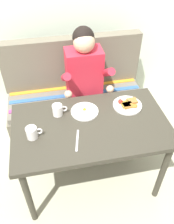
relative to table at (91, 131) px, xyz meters
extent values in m
plane|color=#A9A88C|center=(0.00, 0.00, -0.65)|extent=(8.00, 8.00, 0.00)
cube|color=#353228|center=(0.00, 0.00, 0.06)|extent=(1.20, 0.70, 0.04)
cylinder|color=#353228|center=(-0.54, -0.29, -0.30)|extent=(0.05, 0.05, 0.69)
cylinder|color=#353228|center=(0.54, -0.29, -0.30)|extent=(0.05, 0.05, 0.69)
cylinder|color=#353228|center=(-0.54, 0.29, -0.30)|extent=(0.05, 0.05, 0.69)
cylinder|color=#353228|center=(0.54, 0.29, -0.30)|extent=(0.05, 0.05, 0.69)
cube|color=#665F4F|center=(0.00, 0.72, -0.45)|extent=(1.44, 0.56, 0.40)
cube|color=#6A665B|center=(0.00, 0.72, -0.22)|extent=(1.40, 0.52, 0.06)
cube|color=#665F4F|center=(0.00, 0.94, 0.08)|extent=(1.44, 0.12, 0.54)
cube|color=#93387A|center=(0.00, 0.58, -0.18)|extent=(1.38, 0.05, 0.01)
cube|color=#336099|center=(0.00, 0.72, -0.18)|extent=(1.38, 0.05, 0.01)
cube|color=orange|center=(0.00, 0.86, -0.18)|extent=(1.38, 0.05, 0.01)
cube|color=red|center=(0.07, 0.66, 0.11)|extent=(0.34, 0.22, 0.48)
sphere|color=#DBAD89|center=(0.07, 0.64, 0.44)|extent=(0.19, 0.19, 0.19)
sphere|color=black|center=(0.07, 0.67, 0.47)|extent=(0.19, 0.19, 0.19)
cylinder|color=red|center=(-0.12, 0.52, 0.18)|extent=(0.07, 0.29, 0.23)
cylinder|color=red|center=(0.26, 0.52, 0.18)|extent=(0.07, 0.29, 0.23)
sphere|color=#DBAD89|center=(-0.12, 0.40, 0.08)|extent=(0.07, 0.07, 0.07)
sphere|color=#DBAD89|center=(0.26, 0.40, 0.08)|extent=(0.07, 0.07, 0.07)
cylinder|color=#232333|center=(-0.01, 0.49, -0.13)|extent=(0.09, 0.34, 0.09)
cylinder|color=#232333|center=(-0.01, 0.32, -0.39)|extent=(0.08, 0.08, 0.52)
cube|color=black|center=(-0.01, 0.26, -0.62)|extent=(0.09, 0.20, 0.05)
cylinder|color=#232333|center=(0.16, 0.49, -0.13)|extent=(0.09, 0.34, 0.09)
cylinder|color=#232333|center=(0.16, 0.32, -0.39)|extent=(0.08, 0.08, 0.52)
cube|color=black|center=(0.16, 0.26, -0.62)|extent=(0.09, 0.20, 0.05)
cylinder|color=white|center=(0.34, 0.15, 0.09)|extent=(0.24, 0.24, 0.02)
cube|color=olive|center=(0.39, 0.17, 0.11)|extent=(0.08, 0.07, 0.02)
cube|color=#9B6124|center=(0.33, 0.12, 0.11)|extent=(0.09, 0.08, 0.02)
cube|color=olive|center=(0.32, 0.14, 0.11)|extent=(0.07, 0.08, 0.02)
sphere|color=red|center=(0.29, 0.18, 0.12)|extent=(0.04, 0.04, 0.04)
ellipsoid|color=#CC6623|center=(0.38, 0.11, 0.11)|extent=(0.06, 0.05, 0.02)
cylinder|color=white|center=(-0.02, 0.14, 0.09)|extent=(0.22, 0.22, 0.01)
ellipsoid|color=white|center=(-0.02, 0.14, 0.10)|extent=(0.09, 0.08, 0.01)
sphere|color=yellow|center=(-0.02, 0.14, 0.11)|extent=(0.03, 0.03, 0.03)
cylinder|color=white|center=(-0.44, -0.05, 0.13)|extent=(0.08, 0.08, 0.09)
cylinder|color=brown|center=(-0.44, -0.05, 0.17)|extent=(0.07, 0.07, 0.01)
torus|color=white|center=(-0.39, -0.05, 0.13)|extent=(0.05, 0.01, 0.05)
cylinder|color=white|center=(-0.23, 0.16, 0.13)|extent=(0.08, 0.08, 0.09)
cylinder|color=brown|center=(-0.23, 0.16, 0.17)|extent=(0.07, 0.07, 0.01)
torus|color=white|center=(-0.18, 0.16, 0.13)|extent=(0.05, 0.01, 0.05)
cube|color=silver|center=(-0.13, -0.14, 0.08)|extent=(0.06, 0.20, 0.00)
camera|label=1|loc=(-0.29, -1.27, 1.39)|focal=38.69mm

